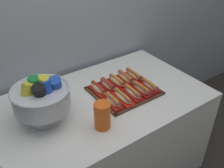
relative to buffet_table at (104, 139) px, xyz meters
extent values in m
cube|color=white|center=(0.00, 0.00, 0.00)|extent=(1.36, 0.81, 0.72)
cylinder|color=black|center=(0.56, -0.28, -0.38)|extent=(0.05, 0.05, 0.04)
cylinder|color=black|center=(0.56, 0.28, -0.38)|extent=(0.05, 0.05, 0.04)
cube|color=#472B19|center=(0.16, -0.02, 0.37)|extent=(0.41, 0.36, 0.01)
cube|color=#472B19|center=(0.16, -0.19, 0.37)|extent=(0.41, 0.02, 0.01)
cube|color=#472B19|center=(0.16, 0.16, 0.37)|extent=(0.41, 0.02, 0.01)
cube|color=#472B19|center=(-0.03, -0.02, 0.37)|extent=(0.02, 0.36, 0.01)
cube|color=#472B19|center=(0.36, -0.01, 0.37)|extent=(0.02, 0.36, 0.01)
cube|color=red|center=(0.01, -0.10, 0.38)|extent=(0.06, 0.15, 0.02)
ellipsoid|color=beige|center=(0.01, -0.10, 0.40)|extent=(0.05, 0.14, 0.04)
cylinder|color=#9E4C38|center=(0.01, -0.10, 0.41)|extent=(0.04, 0.14, 0.03)
cylinder|color=yellow|center=(0.01, -0.10, 0.43)|extent=(0.01, 0.12, 0.01)
cube|color=red|center=(0.09, -0.10, 0.38)|extent=(0.07, 0.18, 0.02)
ellipsoid|color=beige|center=(0.09, -0.10, 0.40)|extent=(0.06, 0.17, 0.04)
cylinder|color=#9E4C38|center=(0.09, -0.10, 0.41)|extent=(0.03, 0.17, 0.03)
cylinder|color=yellow|center=(0.09, -0.10, 0.42)|extent=(0.01, 0.14, 0.01)
cube|color=red|center=(0.16, -0.10, 0.38)|extent=(0.06, 0.16, 0.02)
ellipsoid|color=beige|center=(0.16, -0.10, 0.40)|extent=(0.05, 0.15, 0.04)
cylinder|color=#9E4C38|center=(0.16, -0.10, 0.42)|extent=(0.03, 0.15, 0.03)
cylinder|color=yellow|center=(0.16, -0.10, 0.43)|extent=(0.01, 0.13, 0.01)
cube|color=#B21414|center=(0.24, -0.10, 0.38)|extent=(0.06, 0.17, 0.02)
ellipsoid|color=tan|center=(0.24, -0.10, 0.40)|extent=(0.05, 0.15, 0.04)
cylinder|color=brown|center=(0.24, -0.10, 0.41)|extent=(0.04, 0.15, 0.03)
cylinder|color=yellow|center=(0.24, -0.10, 0.43)|extent=(0.01, 0.13, 0.01)
cube|color=red|center=(0.31, -0.10, 0.38)|extent=(0.06, 0.16, 0.02)
ellipsoid|color=beige|center=(0.31, -0.10, 0.40)|extent=(0.05, 0.14, 0.04)
cylinder|color=#A8563D|center=(0.31, -0.10, 0.41)|extent=(0.04, 0.14, 0.03)
cylinder|color=yellow|center=(0.31, -0.10, 0.43)|extent=(0.01, 0.12, 0.01)
cube|color=red|center=(0.01, 0.07, 0.38)|extent=(0.06, 0.16, 0.02)
ellipsoid|color=beige|center=(0.01, 0.07, 0.40)|extent=(0.05, 0.15, 0.04)
cylinder|color=brown|center=(0.01, 0.07, 0.41)|extent=(0.03, 0.14, 0.03)
cylinder|color=red|center=(0.01, 0.07, 0.42)|extent=(0.01, 0.12, 0.01)
cube|color=#B21414|center=(0.09, 0.07, 0.38)|extent=(0.06, 0.15, 0.02)
ellipsoid|color=tan|center=(0.09, 0.07, 0.40)|extent=(0.05, 0.14, 0.04)
cylinder|color=brown|center=(0.09, 0.07, 0.41)|extent=(0.03, 0.13, 0.03)
cylinder|color=red|center=(0.09, 0.07, 0.42)|extent=(0.01, 0.11, 0.01)
cube|color=#B21414|center=(0.16, 0.07, 0.38)|extent=(0.07, 0.16, 0.02)
ellipsoid|color=#E0BC7F|center=(0.16, 0.07, 0.40)|extent=(0.06, 0.15, 0.04)
cylinder|color=#A8563D|center=(0.16, 0.07, 0.41)|extent=(0.03, 0.14, 0.03)
cylinder|color=yellow|center=(0.16, 0.07, 0.43)|extent=(0.01, 0.12, 0.01)
cube|color=red|center=(0.24, 0.07, 0.38)|extent=(0.08, 0.17, 0.02)
ellipsoid|color=tan|center=(0.24, 0.07, 0.40)|extent=(0.06, 0.16, 0.04)
cylinder|color=#9E4C38|center=(0.24, 0.07, 0.42)|extent=(0.04, 0.15, 0.03)
cylinder|color=yellow|center=(0.24, 0.07, 0.43)|extent=(0.01, 0.13, 0.01)
cube|color=red|center=(0.31, 0.07, 0.38)|extent=(0.07, 0.16, 0.02)
ellipsoid|color=#E0BC7F|center=(0.31, 0.07, 0.40)|extent=(0.06, 0.15, 0.04)
cylinder|color=#9E4C38|center=(0.31, 0.07, 0.41)|extent=(0.04, 0.15, 0.03)
cylinder|color=yellow|center=(0.31, 0.07, 0.42)|extent=(0.01, 0.13, 0.01)
cylinder|color=silver|center=(-0.38, 0.01, 0.37)|extent=(0.17, 0.17, 0.02)
cone|color=silver|center=(-0.38, 0.01, 0.42)|extent=(0.06, 0.06, 0.08)
cylinder|color=silver|center=(-0.38, 0.01, 0.52)|extent=(0.31, 0.31, 0.11)
torus|color=silver|center=(-0.38, 0.01, 0.57)|extent=(0.32, 0.32, 0.02)
cylinder|color=#1E47B2|center=(-0.30, 0.00, 0.56)|extent=(0.11, 0.12, 0.14)
cylinder|color=yellow|center=(-0.35, 0.04, 0.56)|extent=(0.11, 0.10, 0.14)
cylinder|color=#197A33|center=(-0.39, 0.06, 0.56)|extent=(0.10, 0.10, 0.13)
cylinder|color=yellow|center=(-0.45, 0.02, 0.56)|extent=(0.13, 0.11, 0.15)
cylinder|color=black|center=(-0.39, -0.02, 0.56)|extent=(0.11, 0.11, 0.13)
cylinder|color=#1E47B2|center=(-0.36, -0.02, 0.56)|extent=(0.08, 0.12, 0.14)
cylinder|color=#EA5B19|center=(-0.14, -0.22, 0.41)|extent=(0.09, 0.09, 0.10)
cylinder|color=#EA5B19|center=(-0.14, -0.22, 0.43)|extent=(0.09, 0.09, 0.10)
cylinder|color=#EA5B19|center=(-0.14, -0.22, 0.45)|extent=(0.09, 0.09, 0.10)
cylinder|color=#EA5B19|center=(-0.14, -0.22, 0.47)|extent=(0.09, 0.09, 0.10)
camera|label=1|loc=(-0.70, -1.10, 1.32)|focal=40.58mm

